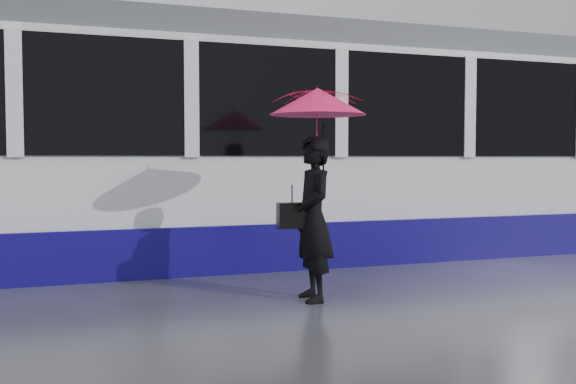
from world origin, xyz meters
name	(u,v)px	position (x,y,z in m)	size (l,w,h in m)	color
ground	(241,296)	(0.00, 0.00, 0.00)	(90.00, 90.00, 0.00)	#2D2D32
rails	(196,260)	(0.00, 2.50, 0.01)	(34.00, 1.51, 0.02)	#3F3D38
tram	(338,147)	(2.22, 2.50, 1.64)	(26.00, 2.56, 3.35)	white
woman	(313,219)	(0.64, -0.46, 0.85)	(0.62, 0.40, 1.69)	black
umbrella	(318,120)	(0.69, -0.46, 1.85)	(1.04, 1.04, 1.14)	#FF1564
handbag	(292,215)	(0.42, -0.44, 0.89)	(0.31, 0.15, 0.44)	black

